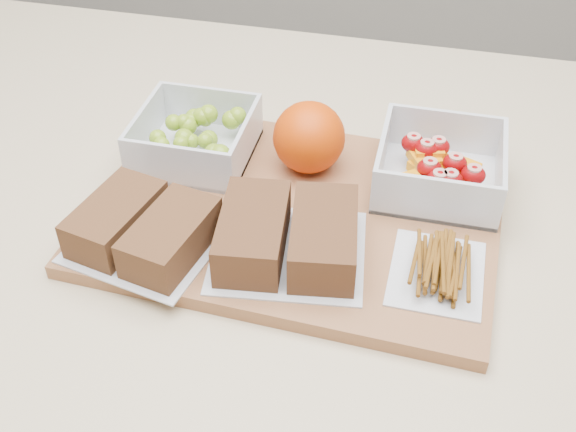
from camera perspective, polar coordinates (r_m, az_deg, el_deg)
name	(u,v)px	position (r m, az deg, el deg)	size (l,w,h in m)	color
cutting_board	(296,214)	(0.76, 0.62, 0.15)	(0.42, 0.30, 0.02)	#9E6741
grape_container	(198,137)	(0.83, -7.15, 6.18)	(0.13, 0.13, 0.05)	silver
fruit_container	(439,169)	(0.79, 11.83, 3.64)	(0.13, 0.13, 0.06)	silver
orange	(309,137)	(0.79, 1.67, 6.24)	(0.08, 0.08, 0.08)	#E44405
sandwich_bag_left	(143,229)	(0.72, -11.35, -1.00)	(0.16, 0.15, 0.04)	silver
sandwich_bag_center	(288,236)	(0.69, 0.02, -1.58)	(0.16, 0.15, 0.05)	silver
pretzel_bag	(438,265)	(0.69, 11.78, -3.83)	(0.09, 0.11, 0.02)	silver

